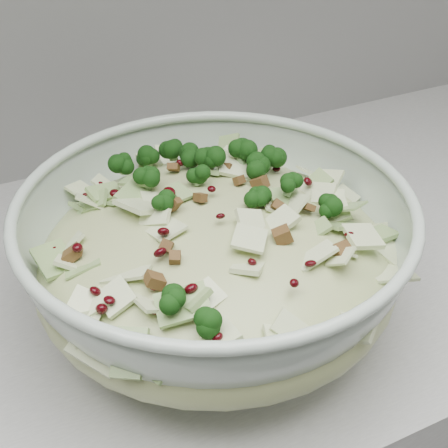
% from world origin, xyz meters
% --- Properties ---
extents(mixing_bowl, '(0.43, 0.43, 0.15)m').
position_xyz_m(mixing_bowl, '(0.30, 1.60, 0.98)').
color(mixing_bowl, '#ABBCAB').
rests_on(mixing_bowl, counter).
extents(salad, '(0.35, 0.35, 0.15)m').
position_xyz_m(salad, '(0.30, 1.60, 1.00)').
color(salad, '#A6AF78').
rests_on(salad, mixing_bowl).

